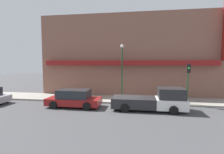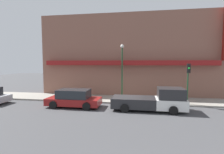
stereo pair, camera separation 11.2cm
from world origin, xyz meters
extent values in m
plane|color=#424244|center=(0.00, 0.00, 0.00)|extent=(80.00, 80.00, 0.00)
cube|color=gray|center=(0.00, 1.69, 0.07)|extent=(36.00, 3.37, 0.15)
cube|color=brown|center=(0.00, 4.87, 4.55)|extent=(19.80, 3.00, 9.09)
cube|color=maroon|center=(0.00, 3.07, 3.73)|extent=(18.22, 0.60, 0.50)
cube|color=white|center=(3.78, -1.59, 0.60)|extent=(2.29, 2.00, 0.78)
cube|color=#262628|center=(3.78, -1.59, 1.40)|extent=(1.94, 1.84, 0.81)
cube|color=#262628|center=(0.92, -1.59, 0.60)|extent=(3.43, 2.00, 0.78)
cylinder|color=black|center=(3.83, -0.59, 0.32)|extent=(0.65, 0.22, 0.65)
cylinder|color=black|center=(3.83, -2.59, 0.32)|extent=(0.65, 0.22, 0.65)
cylinder|color=black|center=(0.29, -0.59, 0.32)|extent=(0.65, 0.22, 0.65)
cylinder|color=black|center=(0.29, -2.59, 0.32)|extent=(0.65, 0.22, 0.65)
cube|color=maroon|center=(-4.14, -1.59, 0.48)|extent=(4.55, 1.83, 0.58)
cube|color=#23282D|center=(-4.14, -1.59, 1.13)|extent=(2.64, 1.64, 0.71)
cylinder|color=black|center=(-2.73, -0.68, 0.32)|extent=(0.65, 0.22, 0.65)
cylinder|color=black|center=(-2.73, -2.50, 0.32)|extent=(0.65, 0.22, 0.65)
cylinder|color=black|center=(-5.55, -0.68, 0.32)|extent=(0.65, 0.22, 0.65)
cylinder|color=black|center=(-5.55, -2.50, 0.32)|extent=(0.65, 0.22, 0.65)
cylinder|color=black|center=(-11.37, -0.90, 0.32)|extent=(0.65, 0.22, 0.65)
cylinder|color=#196633|center=(0.68, 0.67, 0.37)|extent=(0.18, 0.18, 0.45)
sphere|color=#196633|center=(0.68, 0.67, 0.66)|extent=(0.17, 0.17, 0.17)
cylinder|color=#1E4728|center=(-0.42, 2.08, 2.68)|extent=(0.14, 0.14, 5.07)
sphere|color=silver|center=(-0.42, 2.08, 5.40)|extent=(0.36, 0.36, 0.36)
cylinder|color=#1E4728|center=(5.49, 0.42, 1.92)|extent=(0.12, 0.12, 3.54)
cube|color=black|center=(5.49, 0.26, 3.29)|extent=(0.28, 0.20, 0.80)
sphere|color=green|center=(5.49, 0.14, 3.29)|extent=(0.16, 0.16, 0.16)
camera|label=1|loc=(1.38, -15.53, 3.80)|focal=28.00mm
camera|label=2|loc=(1.49, -15.51, 3.80)|focal=28.00mm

